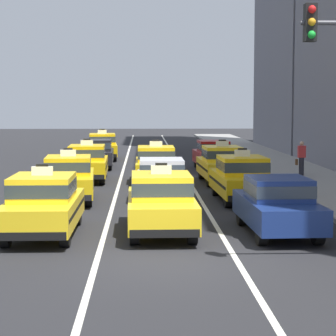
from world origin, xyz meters
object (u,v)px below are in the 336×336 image
at_px(sedan_right_fourth, 213,154).
at_px(taxi_left_nearest, 43,204).
at_px(taxi_center_third, 156,164).
at_px(sedan_right_nearest, 278,204).
at_px(taxi_left_fifth, 102,146).
at_px(taxi_right_third, 222,163).
at_px(taxi_right_second, 242,177).
at_px(sedan_left_fourth, 97,153).
at_px(taxi_left_third, 87,162).
at_px(taxi_left_second, 69,177).
at_px(taxi_center_nearest, 161,202).
at_px(sedan_center_second, 161,179).
at_px(pedestrian_by_storefront, 301,158).

bearing_deg(sedan_right_fourth, taxi_left_nearest, -109.83).
xyz_separation_m(taxi_center_third, sedan_right_nearest, (3.09, -11.95, -0.03)).
bearing_deg(taxi_left_fifth, taxi_right_third, -64.25).
distance_m(sedan_right_nearest, taxi_right_second, 6.24).
xyz_separation_m(sedan_left_fourth, taxi_center_third, (3.13, -7.28, 0.03)).
xyz_separation_m(taxi_left_third, taxi_left_fifth, (-0.00, 11.77, 0.00)).
height_order(taxi_left_second, taxi_right_third, same).
distance_m(sedan_left_fourth, taxi_center_nearest, 19.19).
distance_m(taxi_left_third, taxi_center_third, 3.31).
bearing_deg(taxi_center_nearest, taxi_left_second, 117.25).
xyz_separation_m(taxi_left_fifth, sedan_right_nearest, (6.25, -24.73, -0.03)).
bearing_deg(sedan_center_second, taxi_left_nearest, -118.83).
height_order(taxi_left_fifth, sedan_center_second, taxi_left_fifth).
bearing_deg(sedan_right_nearest, taxi_left_second, 134.42).
bearing_deg(sedan_center_second, taxi_right_second, 1.54).
bearing_deg(sedan_right_fourth, sedan_center_second, -104.73).
distance_m(taxi_left_nearest, sedan_right_nearest, 6.36).
bearing_deg(sedan_right_nearest, sedan_right_fourth, 89.63).
bearing_deg(sedan_center_second, sedan_right_fourth, 75.27).
bearing_deg(taxi_center_third, pedestrian_by_storefront, 14.01).
xyz_separation_m(taxi_left_second, taxi_left_third, (0.15, 6.44, 0.00)).
distance_m(taxi_left_fifth, sedan_center_second, 18.85).
relative_size(taxi_right_second, sedan_right_fourth, 1.06).
xyz_separation_m(sedan_left_fourth, sedan_right_fourth, (6.33, -1.21, 0.00)).
bearing_deg(taxi_right_second, sedan_right_fourth, 89.10).
relative_size(sedan_center_second, taxi_right_third, 0.93).
bearing_deg(sedan_right_fourth, pedestrian_by_storefront, -48.86).
xyz_separation_m(sedan_right_nearest, taxi_right_second, (-0.07, 6.24, 0.03)).
distance_m(taxi_left_fifth, taxi_center_nearest, 24.64).
bearing_deg(pedestrian_by_storefront, taxi_left_third, -175.85).
relative_size(sedan_left_fourth, taxi_right_second, 0.94).
relative_size(sedan_left_fourth, sedan_center_second, 1.01).
bearing_deg(pedestrian_by_storefront, taxi_center_third, -165.99).
height_order(taxi_center_third, taxi_right_third, same).
relative_size(taxi_center_third, taxi_right_second, 0.99).
height_order(sedan_right_nearest, taxi_right_third, taxi_right_third).
xyz_separation_m(taxi_left_fifth, sedan_center_second, (3.24, -18.57, -0.03)).
bearing_deg(taxi_left_fifth, taxi_left_second, -90.46).
height_order(sedan_center_second, taxi_center_third, taxi_center_third).
height_order(taxi_left_third, sedan_center_second, taxi_left_third).
distance_m(taxi_left_third, pedestrian_by_storefront, 10.17).
relative_size(taxi_left_second, sedan_left_fourth, 1.07).
distance_m(taxi_left_second, taxi_center_third, 6.35).
bearing_deg(sedan_right_fourth, taxi_left_third, -141.47).
bearing_deg(taxi_center_third, taxi_left_fifth, 103.89).
relative_size(taxi_left_second, pedestrian_by_storefront, 2.87).
bearing_deg(taxi_left_fifth, sedan_center_second, -80.09).
bearing_deg(pedestrian_by_storefront, taxi_left_fifth, 132.59).
relative_size(sedan_right_fourth, pedestrian_by_storefront, 2.69).
height_order(taxi_left_nearest, sedan_right_nearest, taxi_left_nearest).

